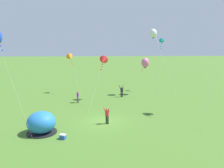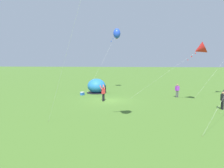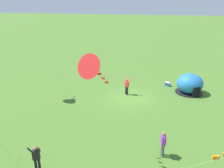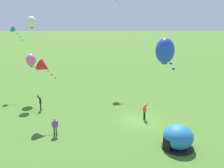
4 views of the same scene
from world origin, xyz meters
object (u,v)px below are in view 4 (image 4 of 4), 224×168
(person_far_back, at_px, (55,126))
(kite_red, at_px, (44,67))
(kite_white, at_px, (31,22))
(person_flying_kite, at_px, (40,102))
(person_arms_raised, at_px, (145,111))
(kite_teal, at_px, (14,30))
(cooler_box, at_px, (188,134))
(popup_tent, at_px, (178,137))
(kite_blue, at_px, (165,51))
(kite_pink, at_px, (31,60))

(person_far_back, distance_m, kite_red, 6.43)
(kite_white, relative_size, kite_red, 1.29)
(person_flying_kite, bearing_deg, kite_white, 19.24)
(kite_white, bearing_deg, kite_red, -157.94)
(person_arms_raised, xyz_separation_m, kite_teal, (10.55, 17.17, 8.00))
(cooler_box, height_order, person_arms_raised, person_arms_raised)
(popup_tent, xyz_separation_m, kite_teal, (16.88, 19.23, 8.00))
(person_flying_kite, xyz_separation_m, kite_blue, (-13.79, -11.72, 8.09))
(cooler_box, bearing_deg, person_arms_raised, 41.29)
(popup_tent, distance_m, kite_pink, 21.44)
(person_far_back, height_order, person_flying_kite, person_flying_kite)
(kite_red, xyz_separation_m, kite_teal, (10.70, 6.55, 3.07))
(kite_pink, height_order, kite_red, kite_red)
(person_arms_raised, height_order, kite_red, kite_red)
(cooler_box, distance_m, kite_red, 15.83)
(popup_tent, distance_m, kite_blue, 9.62)
(kite_pink, bearing_deg, cooler_box, -122.17)
(person_arms_raised, distance_m, kite_blue, 13.59)
(popup_tent, distance_m, person_far_back, 11.33)
(kite_red, bearing_deg, cooler_box, -105.59)
(kite_blue, relative_size, kite_teal, 1.04)
(kite_blue, bearing_deg, kite_teal, 37.97)
(popup_tent, bearing_deg, kite_white, 47.84)
(person_arms_raised, distance_m, kite_red, 11.70)
(cooler_box, relative_size, kite_blue, 0.06)
(cooler_box, distance_m, person_arms_raised, 5.53)
(kite_red, height_order, kite_teal, kite_teal)
(cooler_box, xyz_separation_m, kite_blue, (-6.80, 4.03, 8.87))
(kite_blue, distance_m, kite_teal, 27.22)
(kite_teal, bearing_deg, cooler_box, -125.21)
(kite_pink, bearing_deg, kite_teal, 40.97)
(kite_blue, height_order, kite_red, kite_blue)
(popup_tent, xyz_separation_m, kite_blue, (-4.58, 2.48, 8.09))
(person_flying_kite, relative_size, kite_teal, 0.20)
(popup_tent, bearing_deg, kite_pink, 50.44)
(person_arms_raised, bearing_deg, popup_tent, -161.94)
(person_far_back, xyz_separation_m, kite_blue, (-7.00, -8.58, 8.13))
(cooler_box, height_order, person_flying_kite, person_flying_kite)
(kite_blue, xyz_separation_m, kite_pink, (17.94, 13.69, -3.70))
(popup_tent, relative_size, cooler_box, 4.49)
(person_flying_kite, relative_size, kite_pink, 0.30)
(person_arms_raised, distance_m, person_flying_kite, 12.48)
(person_far_back, height_order, kite_red, kite_red)
(cooler_box, xyz_separation_m, kite_teal, (14.66, 20.78, 8.78))
(kite_red, bearing_deg, person_flying_kite, 26.77)
(kite_red, bearing_deg, kite_teal, 31.50)
(cooler_box, xyz_separation_m, person_arms_raised, (4.11, 3.61, 0.78))
(popup_tent, relative_size, kite_blue, 0.28)
(cooler_box, distance_m, kite_teal, 26.90)
(person_far_back, bearing_deg, kite_white, 22.41)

